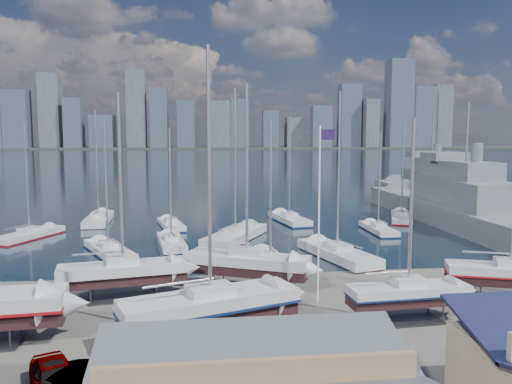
{
  "coord_description": "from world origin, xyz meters",
  "views": [
    {
      "loc": [
        -2.1,
        -43.02,
        11.95
      ],
      "look_at": [
        3.9,
        8.0,
        6.48
      ],
      "focal_mm": 35.0,
      "sensor_mm": 36.0,
      "label": 1
    }
  ],
  "objects": [
    {
      "name": "ground",
      "position": [
        0.0,
        -10.0,
        0.0
      ],
      "size": [
        1400.0,
        1400.0,
        0.0
      ],
      "primitive_type": "plane",
      "color": "#605E59",
      "rests_on": "ground"
    },
    {
      "name": "water",
      "position": [
        0.0,
        300.0,
        -0.15
      ],
      "size": [
        1400.0,
        600.0,
        0.4
      ],
      "primitive_type": "cube",
      "color": "#1B3040",
      "rests_on": "ground"
    },
    {
      "name": "far_shore",
      "position": [
        0.0,
        560.0,
        1.1
      ],
      "size": [
        1400.0,
        80.0,
        2.2
      ],
      "primitive_type": "cube",
      "color": "#2D332D",
      "rests_on": "ground"
    },
    {
      "name": "skyline",
      "position": [
        -7.83,
        553.76,
        39.09
      ],
      "size": [
        639.14,
        43.8,
        107.69
      ],
      "color": "#475166",
      "rests_on": "far_shore"
    },
    {
      "name": "sailboat_cradle_2",
      "position": [
        -7.74,
        -5.66,
        2.04
      ],
      "size": [
        9.65,
        4.31,
        15.28
      ],
      "rotation": [
        0.0,
        0.0,
        0.19
      ],
      "color": "#2D2D33",
      "rests_on": "ground"
    },
    {
      "name": "sailboat_cradle_3",
      "position": [
        -1.44,
        -14.38,
        2.13
      ],
      "size": [
        11.07,
        6.54,
        17.2
      ],
      "rotation": [
        0.0,
        0.0,
        0.36
      ],
      "color": "#2D2D33",
      "rests_on": "ground"
    },
    {
      "name": "sailboat_cradle_4",
      "position": [
        1.72,
        -4.27,
        2.09
      ],
      "size": [
        10.16,
        6.77,
        16.19
      ],
      "rotation": [
        0.0,
        0.0,
        -0.44
      ],
      "color": "#2D2D33",
      "rests_on": "ground"
    },
    {
      "name": "sailboat_cradle_5",
      "position": [
        11.49,
        -12.75,
        1.93
      ],
      "size": [
        8.22,
        2.86,
        13.27
      ],
      "rotation": [
        0.0,
        0.0,
        0.08
      ],
      "color": "#2D2D33",
      "rests_on": "ground"
    },
    {
      "name": "sailboat_cradle_6",
      "position": [
        20.87,
        -9.45,
        2.01
      ],
      "size": [
        9.42,
        5.4,
        14.79
      ],
      "rotation": [
        0.0,
        0.0,
        -0.34
      ],
      "color": "#2D2D33",
      "rests_on": "ground"
    },
    {
      "name": "sailboat_moored_1",
      "position": [
        -22.27,
        18.74,
        0.31
      ],
      "size": [
        6.46,
        10.02,
        14.58
      ],
      "rotation": [
        0.0,
        0.0,
        1.15
      ],
      "color": "black",
      "rests_on": "water"
    },
    {
      "name": "sailboat_moored_2",
      "position": [
        -16.2,
        29.31,
        0.32
      ],
      "size": [
        3.7,
        11.21,
        16.69
      ],
      "rotation": [
        0.0,
        0.0,
        1.63
      ],
      "color": "black",
      "rests_on": "water"
    },
    {
      "name": "sailboat_moored_3",
      "position": [
        -11.45,
        9.32,
        0.31
      ],
      "size": [
        6.64,
        9.95,
        14.54
      ],
      "rotation": [
        0.0,
        0.0,
        2.01
      ],
      "color": "black",
      "rests_on": "water"
    },
    {
      "name": "sailboat_moored_4",
      "position": [
        -5.11,
        12.58,
        0.32
      ],
      "size": [
        3.89,
        9.39,
        13.75
      ],
      "rotation": [
        0.0,
        0.0,
        1.72
      ],
      "color": "black",
      "rests_on": "water"
    },
    {
      "name": "sailboat_moored_5",
      "position": [
        -5.74,
        24.34,
        0.31
      ],
      "size": [
        4.4,
        9.41,
        13.57
      ],
      "rotation": [
        0.0,
        0.0,
        1.78
      ],
      "color": "black",
      "rests_on": "water"
    },
    {
      "name": "sailboat_moored_6",
      "position": [
        4.58,
        2.32,
        0.31
      ],
      "size": [
        3.71,
        9.85,
        14.38
      ],
      "rotation": [
        0.0,
        0.0,
        1.68
      ],
      "color": "black",
      "rests_on": "water"
    },
    {
      "name": "sailboat_moored_7",
      "position": [
        2.26,
        14.82,
        0.33
      ],
      "size": [
        8.73,
        12.5,
        18.57
      ],
      "rotation": [
        0.0,
        0.0,
        1.09
      ],
      "color": "black",
      "rests_on": "water"
    },
    {
      "name": "sailboat_moored_8",
      "position": [
        10.9,
        26.73,
        0.31
      ],
      "size": [
        4.8,
        10.99,
        15.9
      ],
      "rotation": [
        0.0,
        0.0,
        1.75
      ],
      "color": "black",
      "rests_on": "water"
    },
    {
      "name": "sailboat_moored_9",
      "position": [
        11.73,
        4.73,
        0.32
      ],
      "size": [
        6.1,
        11.9,
        17.31
      ],
      "rotation": [
        0.0,
        0.0,
        1.84
      ],
      "color": "black",
      "rests_on": "water"
    },
    {
      "name": "sailboat_moored_10",
      "position": [
        20.89,
        17.88,
        0.31
      ],
      "size": [
        2.67,
        8.92,
        13.26
      ],
      "rotation": [
        0.0,
        0.0,
        1.55
      ],
      "color": "black",
      "rests_on": "water"
    },
    {
      "name": "sailboat_moored_11",
      "position": [
        27.58,
        26.42,
        0.31
      ],
      "size": [
        6.17,
        10.29,
        14.88
      ],
      "rotation": [
        0.0,
        0.0,
        1.2
      ],
      "color": "black",
      "rests_on": "water"
    },
    {
      "name": "naval_ship_east",
      "position": [
        34.09,
        20.85,
        1.67
      ],
      "size": [
        9.84,
        53.56,
        18.8
      ],
      "rotation": [
        0.0,
        0.0,
        1.55
      ],
      "color": "slate",
      "rests_on": "water"
    },
    {
      "name": "naval_ship_west",
      "position": [
        41.1,
        45.08,
        1.66
      ],
      "size": [
        9.63,
        45.74,
        18.09
      ],
      "rotation": [
        0.0,
        0.0,
        1.52
      ],
      "color": "slate",
      "rests_on": "water"
    },
    {
      "name": "car_a",
      "position": [
        -8.88,
        -19.78,
        0.81
      ],
      "size": [
        3.7,
        5.14,
        1.63
      ],
      "primitive_type": "imported",
      "rotation": [
        0.0,
        0.0,
        0.42
      ],
      "color": "gray",
      "rests_on": "ground"
    },
    {
      "name": "car_b",
      "position": [
        -7.16,
        -20.3,
        0.76
      ],
      "size": [
        4.82,
        2.52,
        1.51
      ],
      "primitive_type": "imported",
      "rotation": [
        0.0,
        0.0,
        1.36
      ],
      "color": "gray",
      "rests_on": "ground"
    },
    {
      "name": "car_c",
      "position": [
        2.76,
        -21.24,
        0.65
      ],
      "size": [
        3.01,
        5.03,
        1.31
      ],
      "primitive_type": "imported",
      "rotation": [
        0.0,
        0.0,
        -0.19
      ],
      "color": "gray",
      "rests_on": "ground"
    },
    {
      "name": "car_d",
      "position": [
        4.24,
        -21.72,
        0.72
      ],
      "size": [
        2.85,
        5.21,
        1.43
      ],
      "primitive_type": "imported",
      "rotation": [
        0.0,
        0.0,
        -0.18
      ],
      "color": "gray",
      "rests_on": "ground"
    },
    {
      "name": "flagpole",
      "position": [
        6.67,
        -8.22,
        7.49
      ],
      "size": [
        1.14,
        0.12,
        12.91
      ],
      "color": "white",
      "rests_on": "ground"
    }
  ]
}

